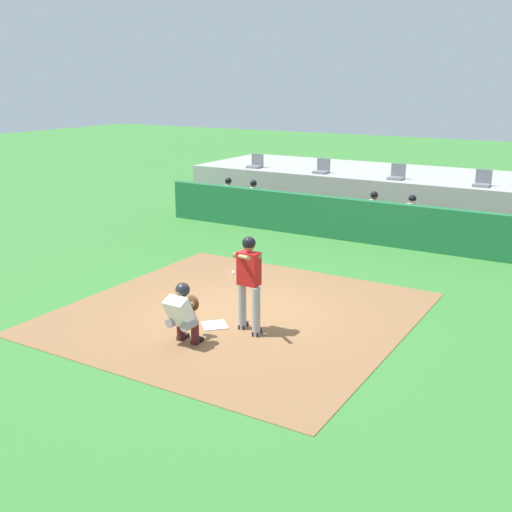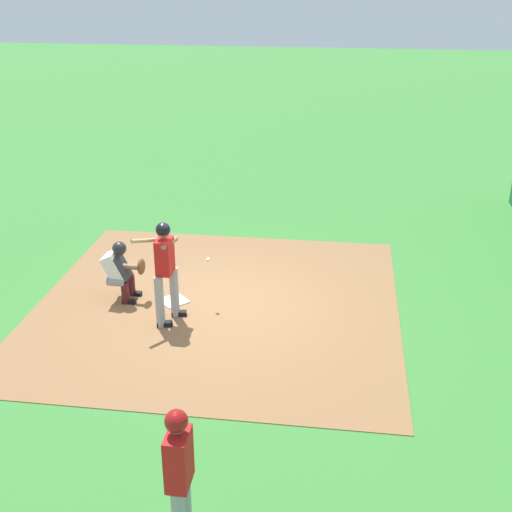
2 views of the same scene
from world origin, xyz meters
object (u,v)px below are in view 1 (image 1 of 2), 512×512
(stadium_seat_3, at_px, (482,182))
(catcher_crouched, at_px, (183,311))
(home_plate, at_px, (215,325))
(dugout_player_1, at_px, (252,200))
(stadium_seat_2, at_px, (397,175))
(dugout_player_3, at_px, (410,217))
(stadium_seat_1, at_px, (322,169))
(dugout_player_2, at_px, (372,213))
(dugout_player_0, at_px, (226,197))
(stadium_seat_0, at_px, (256,164))
(batter_at_plate, at_px, (249,278))

(stadium_seat_3, bearing_deg, catcher_crouched, -103.19)
(catcher_crouched, height_order, stadium_seat_3, stadium_seat_3)
(home_plate, relative_size, stadium_seat_3, 0.92)
(dugout_player_1, distance_m, stadium_seat_2, 4.70)
(dugout_player_3, xyz_separation_m, stadium_seat_1, (-3.71, 2.03, 0.86))
(dugout_player_3, height_order, stadium_seat_3, stadium_seat_3)
(dugout_player_2, xyz_separation_m, dugout_player_3, (1.14, 0.00, 0.00))
(dugout_player_3, distance_m, stadium_seat_2, 2.47)
(dugout_player_1, relative_size, stadium_seat_3, 2.71)
(stadium_seat_3, bearing_deg, dugout_player_3, -126.21)
(dugout_player_0, bearing_deg, stadium_seat_0, 92.02)
(dugout_player_2, height_order, stadium_seat_1, stadium_seat_1)
(batter_at_plate, relative_size, stadium_seat_3, 3.76)
(batter_at_plate, relative_size, stadium_seat_1, 3.76)
(catcher_crouched, bearing_deg, dugout_player_3, 83.01)
(home_plate, bearing_deg, stadium_seat_1, 104.33)
(home_plate, bearing_deg, batter_at_plate, 7.28)
(dugout_player_1, xyz_separation_m, dugout_player_3, (5.26, 0.00, 0.00))
(stadium_seat_0, distance_m, stadium_seat_2, 5.20)
(stadium_seat_2, height_order, stadium_seat_3, same)
(stadium_seat_0, height_order, stadium_seat_1, same)
(home_plate, distance_m, stadium_seat_1, 10.61)
(dugout_player_0, bearing_deg, home_plate, -57.80)
(stadium_seat_1, bearing_deg, stadium_seat_2, 0.00)
(home_plate, bearing_deg, stadium_seat_0, 117.06)
(dugout_player_0, bearing_deg, dugout_player_2, 0.00)
(stadium_seat_0, xyz_separation_m, stadium_seat_3, (7.80, 0.00, 0.00))
(stadium_seat_1, height_order, stadium_seat_2, same)
(dugout_player_1, relative_size, dugout_player_3, 1.00)
(dugout_player_1, height_order, stadium_seat_1, stadium_seat_1)
(stadium_seat_2, bearing_deg, stadium_seat_0, 180.00)
(dugout_player_1, distance_m, dugout_player_3, 5.26)
(home_plate, xyz_separation_m, dugout_player_2, (-0.03, 8.14, 0.65))
(dugout_player_0, xyz_separation_m, stadium_seat_2, (5.13, 2.03, 0.86))
(catcher_crouched, relative_size, dugout_player_1, 1.50)
(home_plate, height_order, stadium_seat_0, stadium_seat_0)
(dugout_player_2, bearing_deg, stadium_seat_0, 158.53)
(catcher_crouched, relative_size, dugout_player_0, 1.50)
(stadium_seat_2, bearing_deg, stadium_seat_3, 0.00)
(batter_at_plate, distance_m, dugout_player_3, 8.08)
(dugout_player_2, distance_m, dugout_player_3, 1.14)
(stadium_seat_1, distance_m, stadium_seat_2, 2.60)
(batter_at_plate, height_order, dugout_player_0, batter_at_plate)
(home_plate, relative_size, dugout_player_0, 0.34)
(home_plate, height_order, batter_at_plate, batter_at_plate)
(dugout_player_3, distance_m, stadium_seat_0, 6.69)
(dugout_player_0, bearing_deg, stadium_seat_2, 21.64)
(batter_at_plate, bearing_deg, stadium_seat_2, 93.91)
(catcher_crouched, xyz_separation_m, dugout_player_3, (1.11, 9.07, 0.06))
(home_plate, distance_m, stadium_seat_0, 11.53)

